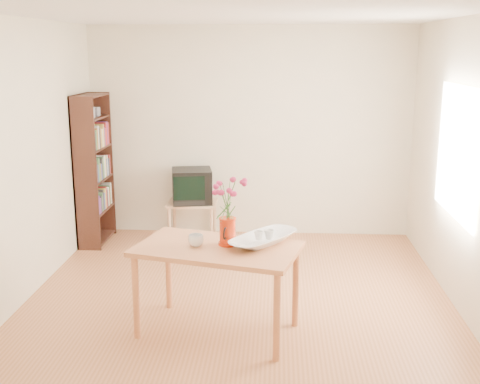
# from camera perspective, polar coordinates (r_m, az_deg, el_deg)

# --- Properties ---
(room) EXTENTS (4.50, 4.50, 4.50)m
(room) POSITION_cam_1_polar(r_m,az_deg,el_deg) (5.31, 0.11, 2.42)
(room) COLOR #A3613A
(room) RESTS_ON ground
(table) EXTENTS (1.45, 1.05, 0.75)m
(table) POSITION_cam_1_polar(r_m,az_deg,el_deg) (4.94, -2.17, -6.18)
(table) COLOR #B8693F
(table) RESTS_ON ground
(tv_stand) EXTENTS (0.60, 0.45, 0.46)m
(tv_stand) POSITION_cam_1_polar(r_m,az_deg,el_deg) (7.49, -4.55, -1.51)
(tv_stand) COLOR tan
(tv_stand) RESTS_ON ground
(bookshelf) EXTENTS (0.28, 0.70, 1.80)m
(bookshelf) POSITION_cam_1_polar(r_m,az_deg,el_deg) (7.43, -13.65, 1.61)
(bookshelf) COLOR black
(bookshelf) RESTS_ON ground
(pitcher) EXTENTS (0.15, 0.23, 0.23)m
(pitcher) POSITION_cam_1_polar(r_m,az_deg,el_deg) (4.92, -1.19, -3.85)
(pitcher) COLOR red
(pitcher) RESTS_ON table
(flowers) EXTENTS (0.26, 0.26, 0.37)m
(flowers) POSITION_cam_1_polar(r_m,az_deg,el_deg) (4.83, -1.21, -0.44)
(flowers) COLOR #CB2F64
(flowers) RESTS_ON pitcher
(mug) EXTENTS (0.17, 0.17, 0.10)m
(mug) POSITION_cam_1_polar(r_m,az_deg,el_deg) (4.91, -4.21, -4.61)
(mug) COLOR white
(mug) RESTS_ON table
(bowl) EXTENTS (0.64, 0.64, 0.43)m
(bowl) POSITION_cam_1_polar(r_m,az_deg,el_deg) (4.92, 2.26, -2.53)
(bowl) COLOR white
(bowl) RESTS_ON table
(teacup_a) EXTENTS (0.08, 0.08, 0.06)m
(teacup_a) POSITION_cam_1_polar(r_m,az_deg,el_deg) (4.93, 1.79, -3.03)
(teacup_a) COLOR white
(teacup_a) RESTS_ON bowl
(teacup_b) EXTENTS (0.09, 0.09, 0.07)m
(teacup_b) POSITION_cam_1_polar(r_m,az_deg,el_deg) (4.95, 2.78, -2.95)
(teacup_b) COLOR white
(teacup_b) RESTS_ON bowl
(television) EXTENTS (0.55, 0.52, 0.41)m
(television) POSITION_cam_1_polar(r_m,az_deg,el_deg) (7.44, -4.57, 0.64)
(television) COLOR black
(television) RESTS_ON tv_stand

